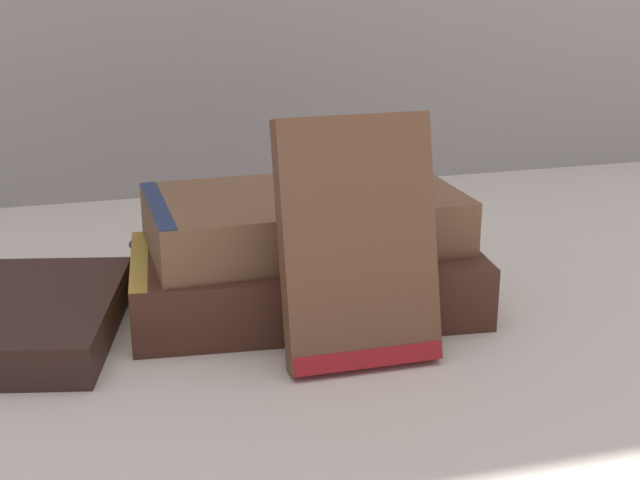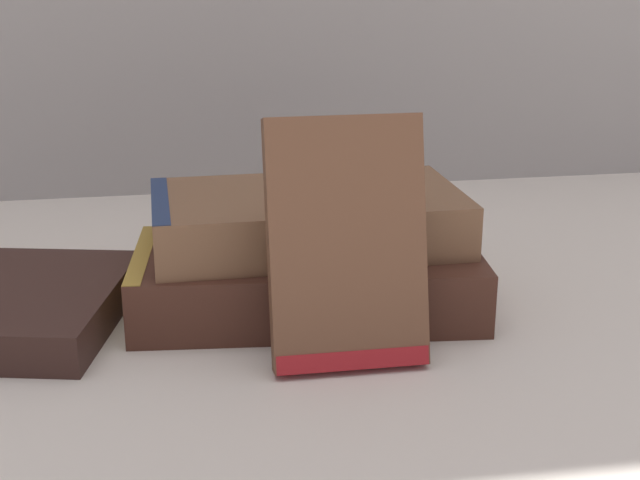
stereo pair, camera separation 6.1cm
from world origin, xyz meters
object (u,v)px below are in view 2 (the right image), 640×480
(book_flat_bottom, at_px, (299,279))
(pocket_watch, at_px, (354,188))
(book_leaning_front, at_px, (347,251))
(reading_glasses, at_px, (209,238))
(book_flat_top, at_px, (300,219))

(book_flat_bottom, height_order, pocket_watch, pocket_watch)
(book_leaning_front, distance_m, pocket_watch, 0.10)
(pocket_watch, bearing_deg, book_flat_bottom, -168.07)
(book_leaning_front, bearing_deg, reading_glasses, 106.52)
(book_leaning_front, relative_size, reading_glasses, 1.31)
(pocket_watch, bearing_deg, book_leaning_front, -104.41)
(pocket_watch, xyz_separation_m, reading_glasses, (-0.10, 0.16, -0.09))
(pocket_watch, bearing_deg, reading_glasses, 122.07)
(book_flat_top, xyz_separation_m, reading_glasses, (-0.06, 0.15, -0.06))
(book_flat_top, height_order, reading_glasses, book_flat_top)
(book_flat_top, bearing_deg, book_leaning_front, -82.59)
(book_flat_bottom, xyz_separation_m, reading_glasses, (-0.06, 0.17, -0.02))
(reading_glasses, bearing_deg, book_flat_top, -48.89)
(book_flat_bottom, distance_m, book_leaning_front, 0.10)
(book_flat_bottom, xyz_separation_m, book_flat_top, (0.00, 0.01, 0.04))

